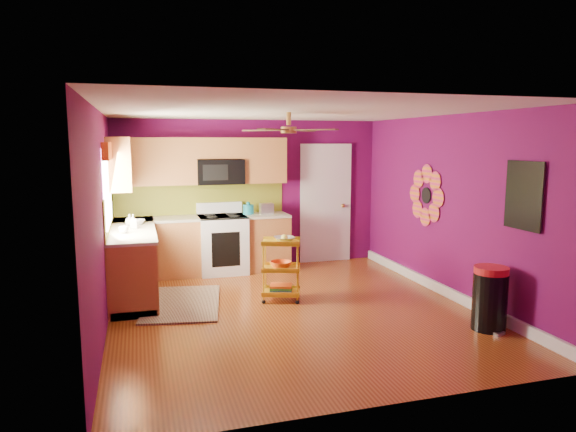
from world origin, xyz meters
name	(u,v)px	position (x,y,z in m)	size (l,w,h in m)	color
ground	(293,310)	(0.00, 0.00, 0.00)	(5.00, 5.00, 0.00)	#6C3010
room_envelope	(295,183)	(0.03, 0.00, 1.63)	(4.54, 5.04, 2.52)	#600B4C
lower_cabinets	(175,254)	(-1.35, 1.82, 0.43)	(2.81, 2.31, 0.94)	#975629
electric_range	(223,243)	(-0.55, 2.17, 0.48)	(0.76, 0.66, 1.13)	white
upper_cabinetry	(177,163)	(-1.24, 2.17, 1.80)	(2.80, 2.30, 1.26)	#975629
left_window	(107,173)	(-2.22, 1.05, 1.74)	(0.08, 1.35, 1.08)	white
panel_door	(325,205)	(1.35, 2.47, 1.02)	(0.95, 0.11, 2.15)	white
right_wall_art	(465,195)	(2.23, -0.34, 1.44)	(0.04, 2.74, 1.04)	black
ceiling_fan	(289,129)	(0.00, 0.20, 2.29)	(1.01, 1.01, 0.26)	#BF8C3F
shag_rug	(183,303)	(-1.34, 0.65, 0.01)	(0.95, 1.54, 0.02)	black
rolling_cart	(282,267)	(-0.03, 0.44, 0.47)	(0.59, 0.51, 0.91)	gold
trash_can	(490,298)	(1.96, -1.27, 0.37)	(0.48, 0.49, 0.73)	black
teal_kettle	(248,209)	(-0.10, 2.24, 1.02)	(0.18, 0.18, 0.21)	#137B92
toaster	(266,209)	(0.20, 2.19, 1.03)	(0.22, 0.15, 0.18)	beige
soap_bottle_a	(133,221)	(-1.93, 1.30, 1.04)	(0.09, 0.09, 0.20)	#EA3F72
soap_bottle_b	(130,220)	(-1.98, 1.59, 1.02)	(0.13, 0.13, 0.16)	white
counter_dish	(136,222)	(-1.89, 1.68, 0.97)	(0.26, 0.26, 0.06)	white
counter_cup	(124,230)	(-2.05, 0.95, 0.99)	(0.12, 0.12, 0.09)	white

